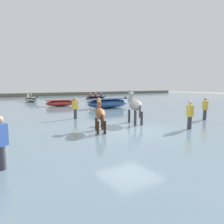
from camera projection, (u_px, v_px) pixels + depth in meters
name	position (u px, v px, depth m)	size (l,w,h in m)	color
ground_plane	(130.00, 136.00, 9.75)	(120.00, 120.00, 0.00)	gray
water_surface	(57.00, 111.00, 17.99)	(90.00, 90.00, 0.28)	slate
horse_lead_chestnut	(100.00, 115.00, 9.40)	(0.95, 1.59, 1.77)	brown
horse_trailing_grey	(135.00, 106.00, 11.44)	(1.00, 1.91, 2.09)	gray
boat_far_offshore	(61.00, 103.00, 21.01)	(3.04, 1.43, 0.74)	#BC382D
boat_mid_outer	(108.00, 103.00, 19.30)	(4.14, 1.48, 0.99)	#28518E
boat_distant_west	(96.00, 98.00, 28.55)	(2.69, 2.45, 1.06)	black
boat_near_port	(31.00, 99.00, 26.42)	(1.70, 2.80, 1.04)	#B2AD9E
person_onlooker_left	(1.00, 146.00, 5.15)	(0.38, 0.33, 1.63)	#383842
person_wading_mid	(190.00, 117.00, 10.00)	(0.31, 0.37, 1.63)	#383842
person_spectator_far	(75.00, 109.00, 13.06)	(0.36, 0.26, 1.63)	#383842
person_onlooker_right	(205.00, 110.00, 12.73)	(0.33, 0.38, 1.63)	#383842
far_shoreline	(12.00, 96.00, 37.96)	(80.00, 2.40, 0.91)	#605B4C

